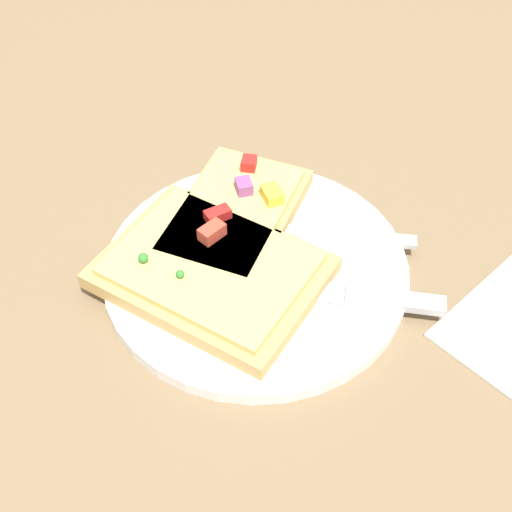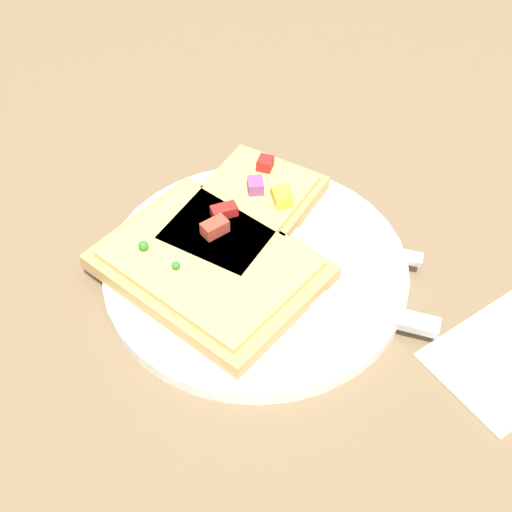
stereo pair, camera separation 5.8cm
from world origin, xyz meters
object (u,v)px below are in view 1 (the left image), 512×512
fork (276,230)px  knife (335,293)px  plate (256,269)px  pizza_slice_corner (233,216)px  pizza_slice_main (211,270)px

fork → knife: bearing=130.1°
plate → pizza_slice_corner: bearing=69.3°
fork → knife: knife is taller
plate → pizza_slice_main: 0.04m
plate → pizza_slice_corner: size_ratio=1.40×
fork → pizza_slice_corner: size_ratio=0.99×
plate → pizza_slice_main: (-0.04, 0.01, 0.02)m
pizza_slice_main → pizza_slice_corner: (0.05, 0.03, 0.00)m
plate → fork: fork is taller
plate → pizza_slice_main: pizza_slice_main is taller
fork → plate: bearing=73.2°
knife → pizza_slice_corner: bearing=-35.4°
pizza_slice_main → pizza_slice_corner: size_ratio=1.09×
pizza_slice_corner → pizza_slice_main: bearing=7.1°
pizza_slice_main → knife: bearing=-159.2°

